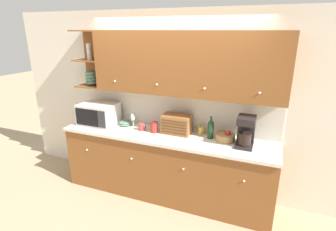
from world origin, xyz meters
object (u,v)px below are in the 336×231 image
object	(u,v)px
wine_glass	(133,117)
mug_blue_second	(142,127)
microwave	(99,114)
bowl_stack_on_counter	(125,123)
mug	(201,130)
wine_bottle	(211,129)
fruit_basket	(225,137)
coffee_maker	(246,131)
storage_canister	(154,127)
bread_box	(177,124)

from	to	relation	value
wine_glass	mug_blue_second	bearing A→B (deg)	-20.93
microwave	bowl_stack_on_counter	world-z (taller)	microwave
mug	wine_bottle	world-z (taller)	wine_bottle
wine_bottle	fruit_basket	bearing A→B (deg)	-2.55
bowl_stack_on_counter	mug_blue_second	distance (m)	0.35
bowl_stack_on_counter	mug_blue_second	bearing A→B (deg)	-15.51
microwave	wine_bottle	xyz separation A→B (m)	(1.72, 0.08, -0.02)
mug_blue_second	fruit_basket	bearing A→B (deg)	3.55
wine_glass	mug_blue_second	xyz separation A→B (m)	(0.18, -0.07, -0.10)
coffee_maker	mug_blue_second	bearing A→B (deg)	-179.48
fruit_basket	wine_bottle	bearing A→B (deg)	177.45
mug_blue_second	storage_canister	size ratio (longest dim) A/B	0.64
bowl_stack_on_counter	mug	size ratio (longest dim) A/B	1.88
wine_glass	mug	xyz separation A→B (m)	(1.00, 0.14, -0.10)
bowl_stack_on_counter	wine_glass	size ratio (longest dim) A/B	0.84
fruit_basket	coffee_maker	distance (m)	0.30
mug_blue_second	mug	world-z (taller)	same
wine_bottle	fruit_basket	distance (m)	0.22
wine_glass	coffee_maker	size ratio (longest dim) A/B	0.58
bowl_stack_on_counter	bread_box	bearing A→B (deg)	-0.31
bread_box	coffee_maker	xyz separation A→B (m)	(0.93, -0.07, 0.07)
microwave	bowl_stack_on_counter	bearing A→B (deg)	12.76
microwave	storage_canister	world-z (taller)	microwave
mug_blue_second	wine_bottle	distance (m)	0.99
bread_box	fruit_basket	xyz separation A→B (m)	(0.68, -0.01, -0.08)
bowl_stack_on_counter	bread_box	world-z (taller)	bread_box
microwave	fruit_basket	world-z (taller)	microwave
mug	wine_bottle	distance (m)	0.22
bread_box	wine_glass	bearing A→B (deg)	-178.29
mug_blue_second	mug	distance (m)	0.85
microwave	bowl_stack_on_counter	xyz separation A→B (m)	(0.40, 0.09, -0.12)
bowl_stack_on_counter	fruit_basket	world-z (taller)	fruit_basket
microwave	coffee_maker	bearing A→B (deg)	0.31
bread_box	wine_bottle	bearing A→B (deg)	-0.68
bowl_stack_on_counter	mug	xyz separation A→B (m)	(1.16, 0.11, 0.02)
microwave	bowl_stack_on_counter	size ratio (longest dim) A/B	2.90
mug	fruit_basket	xyz separation A→B (m)	(0.36, -0.13, 0.00)
storage_canister	microwave	bearing A→B (deg)	179.69
storage_canister	fruit_basket	xyz separation A→B (m)	(0.98, 0.08, -0.03)
mug	mug_blue_second	bearing A→B (deg)	-166.05
wine_bottle	fruit_basket	size ratio (longest dim) A/B	1.20
mug_blue_second	fruit_basket	xyz separation A→B (m)	(1.18, 0.07, 0.00)
bowl_stack_on_counter	mug_blue_second	world-z (taller)	mug_blue_second
mug_blue_second	microwave	bearing A→B (deg)	179.90
mug_blue_second	bread_box	bearing A→B (deg)	9.93
mug_blue_second	coffee_maker	size ratio (longest dim) A/B	0.26
mug_blue_second	bread_box	xyz separation A→B (m)	(0.50, 0.09, 0.08)
storage_canister	wine_bottle	size ratio (longest dim) A/B	0.51
microwave	fruit_basket	bearing A→B (deg)	2.15
fruit_basket	wine_glass	bearing A→B (deg)	-179.76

